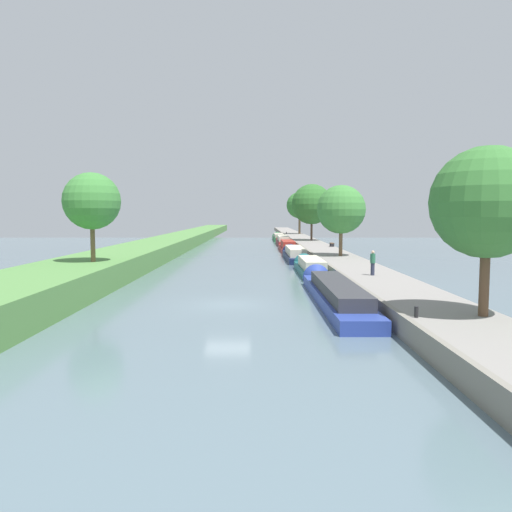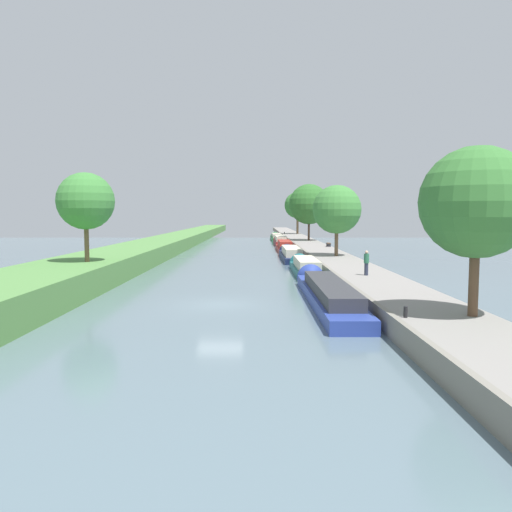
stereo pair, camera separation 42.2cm
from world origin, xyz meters
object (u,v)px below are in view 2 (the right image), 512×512
object	(u,v)px
narrowboat_maroon	(282,241)
mooring_bollard_near	(408,312)
narrowboat_teal	(307,267)
narrowboat_green	(278,237)
narrowboat_red	(286,246)
person_walking	(368,262)
narrowboat_blue	(328,292)
park_bench	(331,244)
mooring_bollard_far	(286,233)
narrowboat_navy	(292,254)

from	to	relation	value
narrowboat_maroon	mooring_bollard_near	size ratio (longest dim) A/B	27.32
narrowboat_teal	narrowboat_green	distance (m)	54.90
narrowboat_green	narrowboat_red	bearing A→B (deg)	-90.12
narrowboat_red	narrowboat_maroon	bearing A→B (deg)	89.46
person_walking	narrowboat_red	bearing A→B (deg)	95.52
narrowboat_blue	park_bench	xyz separation A→B (m)	(5.17, 34.63, 0.72)
narrowboat_teal	person_walking	world-z (taller)	person_walking
narrowboat_maroon	park_bench	bearing A→B (deg)	-75.14
mooring_bollard_far	park_bench	size ratio (longest dim) A/B	0.30
narrowboat_navy	mooring_bollard_far	bearing A→B (deg)	87.57
narrowboat_navy	narrowboat_red	distance (m)	13.02
narrowboat_teal	narrowboat_red	xyz separation A→B (m)	(-0.27, 26.61, 0.03)
narrowboat_navy	narrowboat_green	bearing A→B (deg)	89.88
mooring_bollard_far	narrowboat_navy	bearing A→B (deg)	-92.43
narrowboat_blue	person_walking	bearing A→B (deg)	54.41
narrowboat_red	mooring_bollard_far	distance (m)	34.35
narrowboat_red	narrowboat_teal	bearing A→B (deg)	-89.43
narrowboat_navy	mooring_bollard_far	xyz separation A→B (m)	(2.01, 47.30, 0.58)
narrowboat_maroon	mooring_bollard_far	bearing A→B (deg)	84.86
narrowboat_green	mooring_bollard_near	size ratio (longest dim) A/B	30.96
narrowboat_blue	person_walking	distance (m)	5.87
narrowboat_navy	mooring_bollard_near	distance (m)	36.54
narrowboat_red	person_walking	xyz separation A→B (m)	(3.46, -35.79, 1.22)
park_bench	person_walking	bearing A→B (deg)	-93.50
person_walking	mooring_bollard_far	world-z (taller)	person_walking
narrowboat_teal	mooring_bollard_near	xyz separation A→B (m)	(1.72, -22.89, 0.61)
narrowboat_green	mooring_bollard_near	bearing A→B (deg)	-88.58
narrowboat_red	narrowboat_maroon	world-z (taller)	narrowboat_maroon
narrowboat_green	park_bench	xyz separation A→B (m)	(5.23, -34.12, 0.72)
narrowboat_green	mooring_bollard_near	distance (m)	77.81
narrowboat_red	mooring_bollard_near	bearing A→B (deg)	-87.70
narrowboat_red	person_walking	size ratio (longest dim) A/B	6.94
narrowboat_teal	person_walking	size ratio (longest dim) A/B	6.78
person_walking	narrowboat_maroon	bearing A→B (deg)	93.85
narrowboat_red	narrowboat_blue	bearing A→B (deg)	-89.83
mooring_bollard_far	narrowboat_red	bearing A→B (deg)	-93.32
mooring_bollard_near	narrowboat_red	bearing A→B (deg)	92.30
narrowboat_teal	mooring_bollard_near	world-z (taller)	mooring_bollard_near
narrowboat_teal	narrowboat_navy	size ratio (longest dim) A/B	0.81
narrowboat_navy	narrowboat_maroon	xyz separation A→B (m)	(0.15, 26.65, 0.04)
park_bench	narrowboat_blue	bearing A→B (deg)	-98.50
narrowboat_green	narrowboat_navy	bearing A→B (deg)	-90.12
narrowboat_red	narrowboat_green	distance (m)	28.29
narrowboat_blue	narrowboat_teal	xyz separation A→B (m)	(0.15, 13.84, -0.00)
narrowboat_navy	park_bench	size ratio (longest dim) A/B	9.27
narrowboat_maroon	narrowboat_green	size ratio (longest dim) A/B	0.88
narrowboat_blue	narrowboat_navy	size ratio (longest dim) A/B	1.20
narrowboat_blue	person_walking	size ratio (longest dim) A/B	10.03
narrowboat_green	park_bench	bearing A→B (deg)	-81.28
narrowboat_green	narrowboat_maroon	bearing A→B (deg)	-89.73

